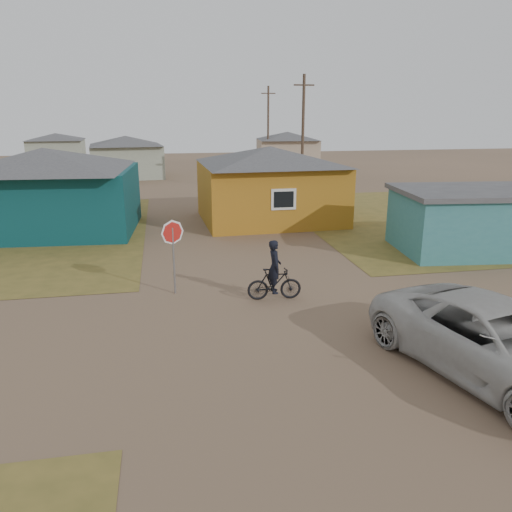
% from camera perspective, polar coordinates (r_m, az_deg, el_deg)
% --- Properties ---
extents(ground, '(120.00, 120.00, 0.00)m').
position_cam_1_polar(ground, '(13.28, 3.84, -8.90)').
color(ground, brown).
extents(grass_ne, '(20.00, 18.00, 0.00)m').
position_cam_1_polar(grass_ne, '(30.50, 23.69, 4.21)').
color(grass_ne, olive).
rests_on(grass_ne, ground).
extents(house_teal, '(8.93, 7.08, 4.00)m').
position_cam_1_polar(house_teal, '(25.95, -22.80, 7.04)').
color(house_teal, '#0A3539').
rests_on(house_teal, ground).
extents(house_yellow, '(7.72, 6.76, 3.90)m').
position_cam_1_polar(house_yellow, '(26.48, 1.61, 8.33)').
color(house_yellow, '#A76C19').
rests_on(house_yellow, ground).
extents(shed_turquoise, '(6.71, 4.93, 2.60)m').
position_cam_1_polar(shed_turquoise, '(22.49, 23.67, 3.77)').
color(shed_turquoise, teal).
rests_on(shed_turquoise, ground).
extents(house_pale_west, '(7.04, 6.15, 3.60)m').
position_cam_1_polar(house_pale_west, '(45.87, -14.57, 10.99)').
color(house_pale_west, gray).
rests_on(house_pale_west, ground).
extents(house_beige_east, '(6.95, 6.05, 3.60)m').
position_cam_1_polar(house_beige_east, '(53.39, 3.60, 12.13)').
color(house_beige_east, tan).
rests_on(house_beige_east, ground).
extents(house_pale_north, '(6.28, 5.81, 3.40)m').
position_cam_1_polar(house_pale_north, '(58.78, -21.81, 11.30)').
color(house_pale_north, gray).
rests_on(house_pale_north, ground).
extents(utility_pole_near, '(1.40, 0.20, 8.00)m').
position_cam_1_polar(utility_pole_near, '(35.00, 5.37, 13.70)').
color(utility_pole_near, '#4C3A2D').
rests_on(utility_pole_near, ground).
extents(utility_pole_far, '(1.40, 0.20, 8.00)m').
position_cam_1_polar(utility_pole_far, '(50.77, 1.40, 14.52)').
color(utility_pole_far, '#4C3A2D').
rests_on(utility_pole_far, ground).
extents(stop_sign, '(0.79, 0.11, 2.41)m').
position_cam_1_polar(stop_sign, '(15.78, -9.49, 1.85)').
color(stop_sign, gray).
rests_on(stop_sign, ground).
extents(cyclist, '(1.70, 0.63, 1.90)m').
position_cam_1_polar(cyclist, '(15.36, 2.12, -2.55)').
color(cyclist, black).
rests_on(cyclist, ground).
extents(vehicle, '(4.20, 6.52, 1.67)m').
position_cam_1_polar(vehicle, '(12.12, 26.02, -8.82)').
color(vehicle, '#B1B1AD').
rests_on(vehicle, ground).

